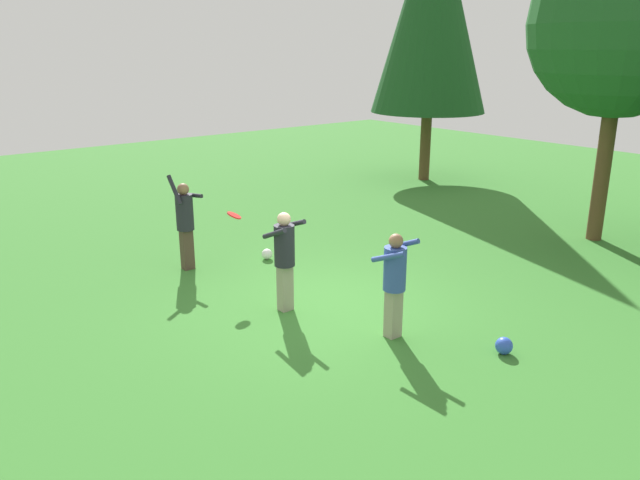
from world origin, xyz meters
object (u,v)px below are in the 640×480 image
object	(u,v)px
person_catcher	(285,253)
frisbee	(234,215)
person_thrower	(185,218)
ball_blue	(504,346)
person_bystander	(395,277)
tree_center	(623,25)
tree_far_left	(432,6)
ball_white	(267,254)

from	to	relation	value
person_catcher	frisbee	size ratio (longest dim) A/B	4.63
person_thrower	ball_blue	bearing A→B (deg)	6.39
person_bystander	frisbee	bearing A→B (deg)	-0.00
person_bystander	tree_center	bearing A→B (deg)	-97.63
tree_far_left	frisbee	bearing A→B (deg)	-66.42
frisbee	ball_white	distance (m)	2.01
person_thrower	ball_white	distance (m)	1.88
person_bystander	person_thrower	bearing A→B (deg)	-0.70
person_catcher	tree_center	world-z (taller)	tree_center
ball_blue	person_bystander	bearing A→B (deg)	-149.25
person_bystander	tree_far_left	size ratio (longest dim) A/B	0.19
person_bystander	tree_center	distance (m)	8.13
person_thrower	tree_center	size ratio (longest dim) A/B	0.29
person_catcher	ball_white	world-z (taller)	person_catcher
person_thrower	frisbee	size ratio (longest dim) A/B	5.25
person_thrower	tree_center	bearing A→B (deg)	53.28
person_bystander	person_catcher	bearing A→B (deg)	7.49
person_catcher	ball_white	xyz separation A→B (m)	(-2.35, 1.23, -0.90)
person_thrower	person_bystander	xyz separation A→B (m)	(4.71, 1.00, -0.07)
person_thrower	tree_center	distance (m)	9.86
person_catcher	tree_center	xyz separation A→B (m)	(1.21, 7.90, 3.66)
person_catcher	person_bystander	xyz separation A→B (m)	(1.85, 0.68, -0.04)
person_thrower	frisbee	distance (m)	1.48
ball_blue	tree_far_left	size ratio (longest dim) A/B	0.03
person_bystander	frisbee	world-z (taller)	person_bystander
ball_blue	ball_white	size ratio (longest dim) A/B	1.13
tree_far_left	tree_center	xyz separation A→B (m)	(7.00, -2.00, -0.75)
person_bystander	ball_blue	world-z (taller)	person_bystander
ball_blue	tree_center	distance (m)	8.09
person_bystander	ball_blue	bearing A→B (deg)	-161.94
frisbee	tree_far_left	distance (m)	11.60
person_bystander	frisbee	xyz separation A→B (m)	(-3.29, -0.74, 0.38)
person_thrower	ball_blue	size ratio (longest dim) A/B	7.60
person_thrower	ball_white	world-z (taller)	person_thrower
ball_blue	tree_far_left	xyz separation A→B (m)	(-9.05, 8.37, 5.29)
tree_far_left	tree_center	bearing A→B (deg)	-15.94
person_bystander	tree_center	xyz separation A→B (m)	(-0.64, 7.21, 3.70)
frisbee	person_bystander	bearing A→B (deg)	12.69
person_catcher	ball_white	bearing A→B (deg)	-30.11
person_thrower	ball_blue	xyz separation A→B (m)	(6.13, 1.84, -0.92)
person_bystander	ball_white	bearing A→B (deg)	-20.16
ball_blue	tree_far_left	distance (m)	13.42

